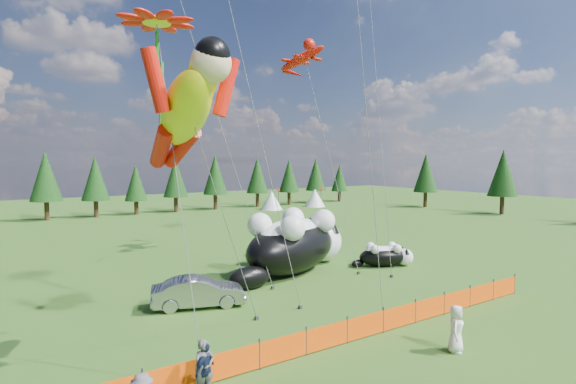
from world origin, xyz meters
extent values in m
plane|color=#123A0A|center=(0.00, 0.00, 0.00)|extent=(160.00, 160.00, 0.00)
cylinder|color=#262626|center=(-7.00, -3.00, 0.55)|extent=(0.06, 0.06, 1.10)
cylinder|color=#262626|center=(-5.00, -3.00, 0.55)|extent=(0.06, 0.06, 1.10)
cylinder|color=#262626|center=(-3.00, -3.00, 0.55)|extent=(0.06, 0.06, 1.10)
cylinder|color=#262626|center=(-1.00, -3.00, 0.55)|extent=(0.06, 0.06, 1.10)
cylinder|color=#262626|center=(1.00, -3.00, 0.55)|extent=(0.06, 0.06, 1.10)
cylinder|color=#262626|center=(3.00, -3.00, 0.55)|extent=(0.06, 0.06, 1.10)
cylinder|color=#262626|center=(5.00, -3.00, 0.55)|extent=(0.06, 0.06, 1.10)
cylinder|color=#262626|center=(7.00, -3.00, 0.55)|extent=(0.06, 0.06, 1.10)
cylinder|color=#262626|center=(9.00, -3.00, 0.55)|extent=(0.06, 0.06, 1.10)
cylinder|color=#262626|center=(11.00, -3.00, 0.55)|extent=(0.06, 0.06, 1.10)
cube|color=#FF4C05|center=(-8.00, -3.00, 0.50)|extent=(2.00, 0.04, 0.90)
cube|color=#FF4C05|center=(-6.00, -3.00, 0.50)|extent=(2.00, 0.04, 0.90)
cube|color=#FF4C05|center=(-4.00, -3.00, 0.50)|extent=(2.00, 0.04, 0.90)
cube|color=#FF4C05|center=(-2.00, -3.00, 0.50)|extent=(2.00, 0.04, 0.90)
cube|color=#FF4C05|center=(0.00, -3.00, 0.50)|extent=(2.00, 0.04, 0.90)
cube|color=#FF4C05|center=(2.00, -3.00, 0.50)|extent=(2.00, 0.04, 0.90)
cube|color=#FF4C05|center=(4.00, -3.00, 0.50)|extent=(2.00, 0.04, 0.90)
cube|color=#FF4C05|center=(6.00, -3.00, 0.50)|extent=(2.00, 0.04, 0.90)
cube|color=#FF4C05|center=(8.00, -3.00, 0.50)|extent=(2.00, 0.04, 0.90)
cube|color=#FF4C05|center=(10.00, -3.00, 0.50)|extent=(2.00, 0.04, 0.90)
ellipsoid|color=black|center=(3.52, 7.52, 1.66)|extent=(9.16, 6.84, 3.32)
ellipsoid|color=white|center=(3.52, 7.52, 2.49)|extent=(6.85, 5.02, 2.03)
sphere|color=white|center=(7.08, 9.06, 1.48)|extent=(2.95, 2.95, 2.95)
sphere|color=#CC4F71|center=(8.23, 9.55, 1.48)|extent=(0.41, 0.41, 0.41)
ellipsoid|color=black|center=(-0.54, 5.77, 0.65)|extent=(2.88, 2.21, 1.29)
cone|color=black|center=(7.43, 8.24, 2.66)|extent=(1.03, 1.03, 1.03)
cone|color=black|center=(6.73, 9.87, 2.66)|extent=(1.03, 1.03, 1.03)
sphere|color=white|center=(4.91, 9.43, 3.23)|extent=(1.55, 1.55, 1.55)
sphere|color=white|center=(5.86, 7.22, 3.23)|extent=(1.55, 1.55, 1.55)
sphere|color=white|center=(1.35, 7.90, 3.23)|extent=(1.55, 1.55, 1.55)
sphere|color=white|center=(2.30, 5.69, 3.23)|extent=(1.55, 1.55, 1.55)
ellipsoid|color=black|center=(9.68, 5.50, 0.66)|extent=(3.67, 2.84, 1.33)
ellipsoid|color=white|center=(9.68, 5.50, 1.00)|extent=(2.74, 2.09, 0.81)
sphere|color=white|center=(11.07, 4.82, 0.59)|extent=(1.18, 1.18, 1.18)
sphere|color=#CC4F71|center=(11.53, 4.61, 0.59)|extent=(0.17, 0.17, 0.17)
ellipsoid|color=black|center=(8.08, 6.27, 0.26)|extent=(1.16, 0.92, 0.52)
cone|color=black|center=(10.92, 4.51, 1.06)|extent=(0.41, 0.41, 0.41)
cone|color=black|center=(11.23, 5.14, 1.06)|extent=(0.41, 0.41, 0.41)
sphere|color=white|center=(10.62, 5.58, 1.29)|extent=(0.62, 0.62, 0.62)
sphere|color=white|center=(10.20, 4.71, 1.29)|extent=(0.62, 0.62, 0.62)
sphere|color=white|center=(9.22, 6.25, 1.29)|extent=(0.62, 0.62, 0.62)
sphere|color=white|center=(8.81, 5.39, 1.29)|extent=(0.62, 0.62, 0.62)
imported|color=#A3A3A7|center=(-4.15, 4.46, 0.75)|extent=(4.81, 2.95, 1.50)
imported|color=#535357|center=(-7.30, -3.61, 0.89)|extent=(0.66, 0.44, 1.78)
imported|color=#141E37|center=(-7.27, -3.60, 0.84)|extent=(1.09, 0.98, 1.67)
imported|color=white|center=(1.89, -5.87, 0.90)|extent=(1.04, 0.92, 1.79)
cylinder|color=#595959|center=(-4.81, -0.09, 4.54)|extent=(0.03, 0.03, 10.14)
cube|color=#262626|center=(-2.68, 1.27, 0.08)|extent=(0.15, 0.15, 0.16)
cylinder|color=#595959|center=(7.95, 9.54, 7.85)|extent=(0.03, 0.03, 18.19)
cube|color=#262626|center=(6.82, 4.83, 0.08)|extent=(0.15, 0.15, 0.16)
cylinder|color=#595959|center=(-7.02, -0.82, 6.36)|extent=(0.03, 0.03, 13.20)
cube|color=#1A931D|center=(-6.94, 1.43, 9.86)|extent=(0.22, 0.22, 4.77)
cylinder|color=#595959|center=(-1.46, 3.56, 9.80)|extent=(0.03, 0.03, 19.94)
cube|color=#262626|center=(-0.14, 1.42, 0.08)|extent=(0.15, 0.15, 0.16)
cylinder|color=#595959|center=(8.90, 5.34, 10.69)|extent=(0.03, 0.03, 21.63)
cube|color=#262626|center=(7.98, 3.10, 0.08)|extent=(0.15, 0.15, 0.16)
cylinder|color=#595959|center=(2.09, -0.82, 8.50)|extent=(0.03, 0.03, 16.80)
cube|color=#262626|center=(2.28, -1.74, 0.08)|extent=(0.15, 0.15, 0.16)
cylinder|color=#595959|center=(-0.67, 9.06, 9.32)|extent=(0.03, 0.03, 20.19)
cube|color=#262626|center=(0.50, 5.00, 0.08)|extent=(0.15, 0.15, 0.16)
camera|label=1|loc=(-12.55, -16.08, 7.22)|focal=28.00mm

